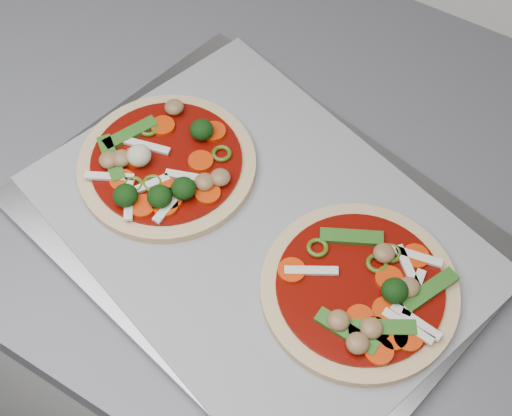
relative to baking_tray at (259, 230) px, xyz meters
The scene contains 6 objects.
base_cabinet 0.63m from the baking_tray, 167.94° to the left, with size 3.60×0.60×0.86m, color silver.
countertop 0.41m from the baking_tray, 167.94° to the left, with size 3.60×0.60×0.04m, color #57575D.
baking_tray is the anchor object (origin of this frame).
parchment 0.01m from the baking_tray, ahead, with size 0.41×0.30×0.00m, color gray.
pizza_left 0.11m from the baking_tray, behind, with size 0.22×0.22×0.03m.
pizza_right 0.12m from the baking_tray, ahead, with size 0.24×0.24×0.03m.
Camera 1 is at (0.58, 0.91, 1.49)m, focal length 50.00 mm.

